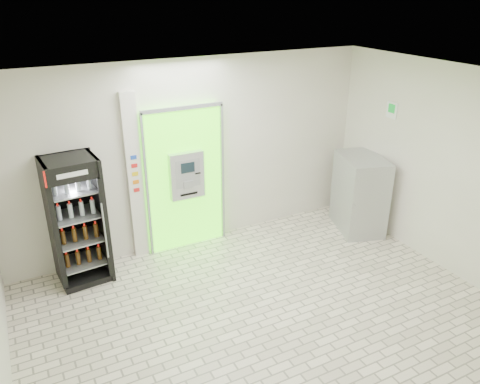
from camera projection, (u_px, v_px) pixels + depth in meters
ground at (272, 324)px, 5.94m from camera, size 6.00×6.00×0.00m
room_shell at (277, 192)px, 5.19m from camera, size 6.00×6.00×6.00m
atm_assembly at (185, 178)px, 7.35m from camera, size 1.30×0.24×2.33m
pillar at (135, 178)px, 7.00m from camera, size 0.22×0.11×2.60m
beverage_cooler at (77, 223)px, 6.56m from camera, size 0.75×0.70×1.86m
steel_cabinet at (359, 193)px, 8.05m from camera, size 0.95×1.15×1.33m
exit_sign at (392, 110)px, 7.47m from camera, size 0.02×0.22×0.26m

